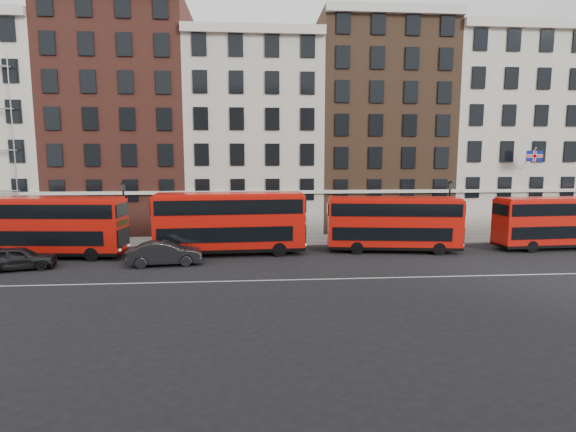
{
  "coord_description": "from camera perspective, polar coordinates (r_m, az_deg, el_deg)",
  "views": [
    {
      "loc": [
        -0.29,
        -28.49,
        7.47
      ],
      "look_at": [
        2.39,
        5.0,
        3.0
      ],
      "focal_mm": 28.0,
      "sensor_mm": 36.0,
      "label": 1
    }
  ],
  "objects": [
    {
      "name": "kerb",
      "position": [
        37.24,
        -4.05,
        -3.89
      ],
      "size": [
        80.0,
        0.3,
        0.16
      ],
      "primitive_type": "cube",
      "color": "gray",
      "rests_on": "ground"
    },
    {
      "name": "car_rear",
      "position": [
        34.8,
        -31.04,
        -4.6
      ],
      "size": [
        4.92,
        2.94,
        1.57
      ],
      "primitive_type": "imported",
      "rotation": [
        0.0,
        0.0,
        1.82
      ],
      "color": "#232426",
      "rests_on": "ground"
    },
    {
      "name": "traffic_light",
      "position": [
        45.0,
        30.29,
        0.13
      ],
      "size": [
        0.25,
        0.45,
        3.27
      ],
      "color": "black",
      "rests_on": "pavement"
    },
    {
      "name": "lamp_post_left",
      "position": [
        39.02,
        -20.09,
        0.65
      ],
      "size": [
        0.44,
        0.44,
        5.33
      ],
      "color": "black",
      "rests_on": "pavement"
    },
    {
      "name": "pavement",
      "position": [
        39.69,
        -4.08,
        -3.18
      ],
      "size": [
        80.0,
        5.0,
        0.15
      ],
      "primitive_type": "cube",
      "color": "gray",
      "rests_on": "ground"
    },
    {
      "name": "ground",
      "position": [
        29.46,
        -3.89,
        -7.13
      ],
      "size": [
        120.0,
        120.0,
        0.0
      ],
      "primitive_type": "plane",
      "color": "black",
      "rests_on": "ground"
    },
    {
      "name": "bus_b",
      "position": [
        34.4,
        -7.43,
        -0.72
      ],
      "size": [
        11.4,
        3.27,
        4.74
      ],
      "rotation": [
        0.0,
        0.0,
        0.05
      ],
      "color": "red",
      "rests_on": "ground"
    },
    {
      "name": "lamp_post_right",
      "position": [
        40.71,
        19.77,
        0.94
      ],
      "size": [
        0.44,
        0.44,
        5.33
      ],
      "color": "black",
      "rests_on": "pavement"
    },
    {
      "name": "bus_d",
      "position": [
        42.23,
        30.93,
        -0.6
      ],
      "size": [
        10.12,
        2.96,
        4.2
      ],
      "rotation": [
        0.0,
        0.0,
        0.05
      ],
      "color": "red",
      "rests_on": "ground"
    },
    {
      "name": "building_terrace",
      "position": [
        46.45,
        -4.67,
        10.97
      ],
      "size": [
        64.0,
        11.95,
        22.0
      ],
      "color": "beige",
      "rests_on": "ground"
    },
    {
      "name": "car_front",
      "position": [
        32.26,
        -15.37,
        -4.58
      ],
      "size": [
        5.19,
        2.33,
        1.65
      ],
      "primitive_type": "imported",
      "rotation": [
        0.0,
        0.0,
        1.69
      ],
      "color": "#242427",
      "rests_on": "ground"
    },
    {
      "name": "bus_a",
      "position": [
        37.46,
        -27.94,
        -1.08
      ],
      "size": [
        10.88,
        3.56,
        4.49
      ],
      "rotation": [
        0.0,
        0.0,
        -0.09
      ],
      "color": "red",
      "rests_on": "ground"
    },
    {
      "name": "bus_c",
      "position": [
        36.1,
        13.18,
        -0.83
      ],
      "size": [
        10.49,
        3.79,
        4.31
      ],
      "rotation": [
        0.0,
        0.0,
        -0.13
      ],
      "color": "red",
      "rests_on": "ground"
    },
    {
      "name": "iron_railings",
      "position": [
        41.76,
        -4.12,
        -1.84
      ],
      "size": [
        6.6,
        0.06,
        1.0
      ],
      "primitive_type": null,
      "color": "black",
      "rests_on": "pavement"
    },
    {
      "name": "road_centre_line",
      "position": [
        27.53,
        -3.84,
        -8.18
      ],
      "size": [
        70.0,
        0.12,
        0.01
      ],
      "primitive_type": "cube",
      "color": "white",
      "rests_on": "ground"
    }
  ]
}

